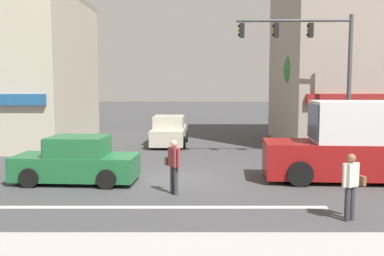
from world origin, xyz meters
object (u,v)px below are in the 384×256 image
at_px(street_tree, 313,70).
at_px(sedan_crossing_center, 171,132).
at_px(pedestrian_mid_crossing, 176,163).
at_px(utility_pole_far_right, 342,57).
at_px(sedan_crossing_leftbound, 78,162).
at_px(pedestrian_foreground_with_bag, 353,183).
at_px(traffic_light_mast, 321,60).
at_px(box_truck_approaching_near, 355,145).

distance_m(street_tree, sedan_crossing_center, 8.09).
height_order(street_tree, pedestrian_mid_crossing, street_tree).
relative_size(utility_pole_far_right, sedan_crossing_leftbound, 2.11).
bearing_deg(street_tree, pedestrian_foreground_with_bag, -100.14).
bearing_deg(utility_pole_far_right, traffic_light_mast, -123.77).
relative_size(traffic_light_mast, pedestrian_foreground_with_bag, 3.71).
distance_m(street_tree, sedan_crossing_leftbound, 13.42).
bearing_deg(utility_pole_far_right, sedan_crossing_leftbound, -148.25).
bearing_deg(sedan_crossing_leftbound, traffic_light_mast, 24.24).
bearing_deg(pedestrian_foreground_with_bag, street_tree, 79.86).
relative_size(sedan_crossing_leftbound, pedestrian_foreground_with_bag, 2.52).
distance_m(sedan_crossing_center, pedestrian_mid_crossing, 10.59).
height_order(utility_pole_far_right, pedestrian_mid_crossing, utility_pole_far_right).
bearing_deg(pedestrian_mid_crossing, pedestrian_foreground_with_bag, -30.22).
relative_size(sedan_crossing_center, sedan_crossing_leftbound, 0.99).
xyz_separation_m(street_tree, sedan_crossing_leftbound, (-10.04, -8.28, -3.28)).
relative_size(street_tree, box_truck_approaching_near, 0.95).
height_order(street_tree, box_truck_approaching_near, street_tree).
distance_m(utility_pole_far_right, sedan_crossing_center, 9.47).
relative_size(street_tree, traffic_light_mast, 0.88).
bearing_deg(street_tree, pedestrian_mid_crossing, -124.18).
distance_m(street_tree, utility_pole_far_right, 1.86).
bearing_deg(sedan_crossing_center, box_truck_approaching_near, -52.28).
distance_m(sedan_crossing_center, pedestrian_foreground_with_bag, 14.13).
xyz_separation_m(traffic_light_mast, sedan_crossing_leftbound, (-9.26, -4.17, -3.59)).
height_order(utility_pole_far_right, pedestrian_foreground_with_bag, utility_pole_far_right).
bearing_deg(pedestrian_foreground_with_bag, box_truck_approaching_near, 69.79).
distance_m(utility_pole_far_right, pedestrian_mid_crossing, 11.95).
bearing_deg(pedestrian_mid_crossing, box_truck_approaching_near, 16.70).
bearing_deg(box_truck_approaching_near, traffic_light_mast, 92.60).
xyz_separation_m(traffic_light_mast, box_truck_approaching_near, (0.18, -3.91, -3.05)).
height_order(street_tree, sedan_crossing_center, street_tree).
height_order(street_tree, pedestrian_foreground_with_bag, street_tree).
bearing_deg(box_truck_approaching_near, sedan_crossing_center, 127.72).
xyz_separation_m(utility_pole_far_right, box_truck_approaching_near, (-1.60, -6.57, -3.34)).
bearing_deg(sedan_crossing_center, street_tree, -5.63).
distance_m(sedan_crossing_leftbound, pedestrian_foreground_with_bag, 8.85).
relative_size(street_tree, utility_pole_far_right, 0.61).
distance_m(street_tree, pedestrian_foreground_with_bag, 13.00).
relative_size(utility_pole_far_right, sedan_crossing_center, 2.14).
bearing_deg(traffic_light_mast, sedan_crossing_leftbound, -155.76).
relative_size(sedan_crossing_center, pedestrian_foreground_with_bag, 2.49).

